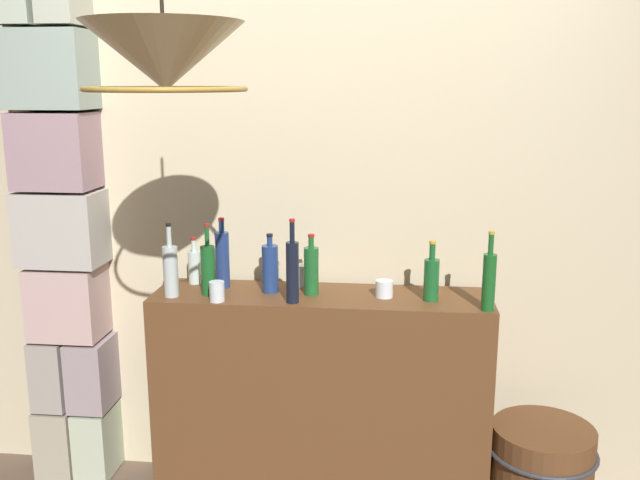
{
  "coord_description": "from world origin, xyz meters",
  "views": [
    {
      "loc": [
        0.3,
        -2.0,
        1.87
      ],
      "look_at": [
        0.0,
        0.79,
        1.23
      ],
      "focal_mm": 39.14,
      "sensor_mm": 36.0,
      "label": 1
    }
  ],
  "objects_px": {
    "liquor_bottle_whiskey": "(292,270)",
    "liquor_bottle_port": "(195,266)",
    "liquor_bottle_bourbon": "(489,280)",
    "liquor_bottle_vermouth": "(270,268)",
    "liquor_bottle_scotch": "(311,270)",
    "liquor_bottle_mezcal": "(171,270)",
    "glass_tumbler_highball": "(384,289)",
    "wooden_barrel": "(540,479)",
    "liquor_bottle_vodka": "(222,259)",
    "liquor_bottle_rum": "(431,278)",
    "glass_tumbler_shot": "(302,276)",
    "glass_tumbler_rocks": "(217,291)",
    "liquor_bottle_brandy": "(208,269)",
    "pendant_lamp": "(164,59)"
  },
  "relations": [
    {
      "from": "liquor_bottle_whiskey",
      "to": "glass_tumbler_shot",
      "type": "bearing_deg",
      "value": 87.82
    },
    {
      "from": "liquor_bottle_brandy",
      "to": "liquor_bottle_bourbon",
      "type": "height_order",
      "value": "liquor_bottle_bourbon"
    },
    {
      "from": "liquor_bottle_vermouth",
      "to": "liquor_bottle_mezcal",
      "type": "bearing_deg",
      "value": -165.36
    },
    {
      "from": "glass_tumbler_highball",
      "to": "wooden_barrel",
      "type": "distance_m",
      "value": 1.03
    },
    {
      "from": "liquor_bottle_scotch",
      "to": "liquor_bottle_mezcal",
      "type": "xyz_separation_m",
      "value": [
        -0.58,
        -0.09,
        0.01
      ]
    },
    {
      "from": "pendant_lamp",
      "to": "wooden_barrel",
      "type": "height_order",
      "value": "pendant_lamp"
    },
    {
      "from": "glass_tumbler_highball",
      "to": "liquor_bottle_port",
      "type": "bearing_deg",
      "value": 172.34
    },
    {
      "from": "liquor_bottle_mezcal",
      "to": "glass_tumbler_highball",
      "type": "distance_m",
      "value": 0.9
    },
    {
      "from": "liquor_bottle_brandy",
      "to": "glass_tumbler_shot",
      "type": "relative_size",
      "value": 3.11
    },
    {
      "from": "liquor_bottle_rum",
      "to": "liquor_bottle_vodka",
      "type": "bearing_deg",
      "value": 174.14
    },
    {
      "from": "liquor_bottle_vermouth",
      "to": "liquor_bottle_mezcal",
      "type": "xyz_separation_m",
      "value": [
        -0.41,
        -0.11,
        0.01
      ]
    },
    {
      "from": "liquor_bottle_brandy",
      "to": "wooden_barrel",
      "type": "distance_m",
      "value": 1.66
    },
    {
      "from": "liquor_bottle_brandy",
      "to": "liquor_bottle_vermouth",
      "type": "distance_m",
      "value": 0.26
    },
    {
      "from": "liquor_bottle_vermouth",
      "to": "wooden_barrel",
      "type": "height_order",
      "value": "liquor_bottle_vermouth"
    },
    {
      "from": "liquor_bottle_whiskey",
      "to": "liquor_bottle_port",
      "type": "height_order",
      "value": "liquor_bottle_whiskey"
    },
    {
      "from": "liquor_bottle_vodka",
      "to": "glass_tumbler_rocks",
      "type": "xyz_separation_m",
      "value": [
        0.02,
        -0.2,
        -0.09
      ]
    },
    {
      "from": "liquor_bottle_vermouth",
      "to": "wooden_barrel",
      "type": "relative_size",
      "value": 0.54
    },
    {
      "from": "liquor_bottle_scotch",
      "to": "liquor_bottle_vermouth",
      "type": "bearing_deg",
      "value": 175.75
    },
    {
      "from": "liquor_bottle_port",
      "to": "pendant_lamp",
      "type": "bearing_deg",
      "value": -77.29
    },
    {
      "from": "liquor_bottle_vodka",
      "to": "wooden_barrel",
      "type": "bearing_deg",
      "value": -7.55
    },
    {
      "from": "glass_tumbler_highball",
      "to": "liquor_bottle_brandy",
      "type": "bearing_deg",
      "value": -176.63
    },
    {
      "from": "liquor_bottle_bourbon",
      "to": "liquor_bottle_mezcal",
      "type": "distance_m",
      "value": 1.31
    },
    {
      "from": "liquor_bottle_port",
      "to": "liquor_bottle_scotch",
      "type": "distance_m",
      "value": 0.55
    },
    {
      "from": "liquor_bottle_vodka",
      "to": "glass_tumbler_shot",
      "type": "distance_m",
      "value": 0.36
    },
    {
      "from": "liquor_bottle_vermouth",
      "to": "glass_tumbler_shot",
      "type": "distance_m",
      "value": 0.17
    },
    {
      "from": "liquor_bottle_port",
      "to": "liquor_bottle_vodka",
      "type": "bearing_deg",
      "value": -18.68
    },
    {
      "from": "liquor_bottle_bourbon",
      "to": "wooden_barrel",
      "type": "bearing_deg",
      "value": 3.1
    },
    {
      "from": "liquor_bottle_whiskey",
      "to": "glass_tumbler_highball",
      "type": "distance_m",
      "value": 0.4
    },
    {
      "from": "glass_tumbler_rocks",
      "to": "pendant_lamp",
      "type": "bearing_deg",
      "value": -87.25
    },
    {
      "from": "liquor_bottle_rum",
      "to": "glass_tumbler_shot",
      "type": "height_order",
      "value": "liquor_bottle_rum"
    },
    {
      "from": "liquor_bottle_bourbon",
      "to": "pendant_lamp",
      "type": "height_order",
      "value": "pendant_lamp"
    },
    {
      "from": "liquor_bottle_scotch",
      "to": "liquor_bottle_bourbon",
      "type": "bearing_deg",
      "value": -10.64
    },
    {
      "from": "liquor_bottle_mezcal",
      "to": "liquor_bottle_brandy",
      "type": "bearing_deg",
      "value": 16.08
    },
    {
      "from": "liquor_bottle_mezcal",
      "to": "liquor_bottle_scotch",
      "type": "bearing_deg",
      "value": 8.99
    },
    {
      "from": "liquor_bottle_scotch",
      "to": "glass_tumbler_rocks",
      "type": "xyz_separation_m",
      "value": [
        -0.38,
        -0.14,
        -0.07
      ]
    },
    {
      "from": "liquor_bottle_bourbon",
      "to": "liquor_bottle_vermouth",
      "type": "bearing_deg",
      "value": 170.62
    },
    {
      "from": "liquor_bottle_whiskey",
      "to": "liquor_bottle_bourbon",
      "type": "relative_size",
      "value": 1.09
    },
    {
      "from": "liquor_bottle_scotch",
      "to": "liquor_bottle_bourbon",
      "type": "distance_m",
      "value": 0.74
    },
    {
      "from": "liquor_bottle_mezcal",
      "to": "liquor_bottle_bourbon",
      "type": "bearing_deg",
      "value": -1.89
    },
    {
      "from": "wooden_barrel",
      "to": "liquor_bottle_vodka",
      "type": "bearing_deg",
      "value": 172.45
    },
    {
      "from": "liquor_bottle_whiskey",
      "to": "liquor_bottle_bourbon",
      "type": "xyz_separation_m",
      "value": [
        0.79,
        -0.01,
        -0.01
      ]
    },
    {
      "from": "glass_tumbler_rocks",
      "to": "wooden_barrel",
      "type": "distance_m",
      "value": 1.57
    },
    {
      "from": "liquor_bottle_vermouth",
      "to": "pendant_lamp",
      "type": "height_order",
      "value": "pendant_lamp"
    },
    {
      "from": "liquor_bottle_port",
      "to": "wooden_barrel",
      "type": "height_order",
      "value": "liquor_bottle_port"
    },
    {
      "from": "liquor_bottle_mezcal",
      "to": "glass_tumbler_shot",
      "type": "relative_size",
      "value": 3.17
    },
    {
      "from": "liquor_bottle_scotch",
      "to": "glass_tumbler_rocks",
      "type": "height_order",
      "value": "liquor_bottle_scotch"
    },
    {
      "from": "liquor_bottle_vodka",
      "to": "wooden_barrel",
      "type": "distance_m",
      "value": 1.64
    },
    {
      "from": "wooden_barrel",
      "to": "glass_tumbler_shot",
      "type": "bearing_deg",
      "value": 167.29
    },
    {
      "from": "liquor_bottle_vodka",
      "to": "pendant_lamp",
      "type": "bearing_deg",
      "value": -86.25
    },
    {
      "from": "liquor_bottle_port",
      "to": "glass_tumbler_highball",
      "type": "distance_m",
      "value": 0.86
    }
  ]
}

